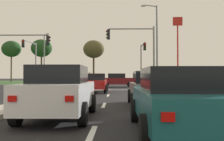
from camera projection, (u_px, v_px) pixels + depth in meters
ground_plane at (82, 87)px, 32.09m from camera, size 200.00×200.00×0.00m
grass_verge_far_right at (219, 82)px, 56.16m from camera, size 35.00×35.00×0.01m
median_island_near at (33, 101)px, 13.10m from camera, size 1.20×22.00×0.14m
median_island_far at (97, 82)px, 57.08m from camera, size 1.20×36.00×0.14m
lane_dash_near at (91, 134)px, 5.95m from camera, size 0.14×2.00×0.01m
lane_dash_second at (104, 105)px, 11.95m from camera, size 0.14×2.00×0.01m
lane_dash_third at (108, 95)px, 17.95m from camera, size 0.14×2.00×0.01m
edge_line_right at (170, 101)px, 13.98m from camera, size 0.14×24.00×0.01m
stop_bar_near at (114, 90)px, 25.03m from camera, size 6.40×0.50×0.01m
crosswalk_bar_near at (12, 89)px, 27.00m from camera, size 0.70×2.80×0.01m
crosswalk_bar_second at (24, 89)px, 26.98m from camera, size 0.70×2.80×0.01m
crosswalk_bar_third at (35, 89)px, 26.96m from camera, size 0.70×2.80×0.01m
crosswalk_bar_fourth at (47, 89)px, 26.94m from camera, size 0.70×2.80×0.01m
crosswalk_bar_fifth at (58, 89)px, 26.92m from camera, size 0.70×2.80×0.01m
crosswalk_bar_sixth at (69, 89)px, 26.90m from camera, size 0.70×2.80×0.01m
crosswalk_bar_seventh at (81, 89)px, 26.88m from camera, size 0.70×2.80×0.01m
car_red_second at (95, 83)px, 21.25m from camera, size 1.96×4.22×1.49m
car_silver_third at (77, 79)px, 44.88m from camera, size 1.95×4.49×1.60m
car_teal_fourth at (180, 99)px, 6.13m from camera, size 2.09×4.59×1.49m
car_navy_fifth at (184, 80)px, 32.47m from camera, size 4.20×2.01×1.47m
car_maroon_sixth at (118, 80)px, 32.12m from camera, size 4.41×2.07×1.60m
car_white_seventh at (60, 92)px, 8.28m from camera, size 1.95×4.32×1.61m
car_grey_eighth at (151, 88)px, 11.84m from camera, size 1.94×4.30×1.50m
traffic_signal_near_left at (16, 50)px, 25.66m from camera, size 5.48×0.32×5.46m
traffic_signal_far_right at (142, 56)px, 36.72m from camera, size 0.32×5.32×5.77m
traffic_signal_near_right at (137, 46)px, 25.47m from camera, size 4.64×0.32×6.02m
traffic_signal_far_left at (32, 54)px, 36.90m from camera, size 0.32×5.66×6.12m
street_lamp_second at (156, 42)px, 29.25m from camera, size 1.93×0.90×9.00m
street_lamp_third at (45, 56)px, 46.44m from camera, size 1.47×2.10×8.52m
pedestrian_at_median at (90, 76)px, 43.64m from camera, size 0.34×0.34×1.84m
fastfood_pole_sign at (178, 35)px, 51.38m from camera, size 1.80×0.40×12.56m
treeline_second at (11, 49)px, 61.26m from camera, size 4.33×4.33×9.31m
treeline_third at (42, 48)px, 62.24m from camera, size 4.80×4.80×9.78m
treeline_fourth at (94, 49)px, 63.92m from camera, size 4.97×4.97×9.79m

